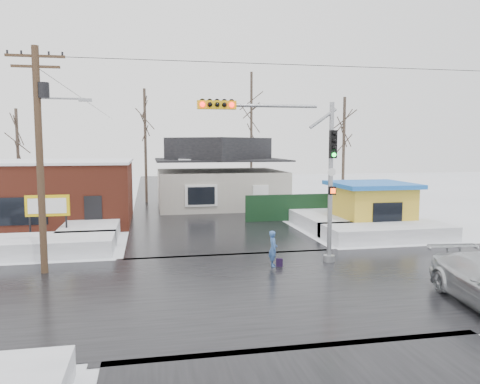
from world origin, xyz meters
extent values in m
plane|color=white|center=(0.00, 0.00, 0.00)|extent=(120.00, 120.00, 0.00)
cube|color=black|center=(0.00, 0.00, 0.01)|extent=(10.00, 120.00, 0.02)
cube|color=black|center=(0.00, 0.00, 0.01)|extent=(120.00, 10.00, 0.02)
cube|color=white|center=(-9.00, 7.00, 0.40)|extent=(7.00, 3.00, 0.80)
cube|color=white|center=(9.00, 7.00, 0.40)|extent=(7.00, 3.00, 0.80)
cube|color=white|center=(-7.00, 12.00, 0.40)|extent=(3.00, 8.00, 0.80)
cube|color=white|center=(7.00, 12.00, 0.40)|extent=(3.00, 8.00, 0.80)
cylinder|color=gray|center=(4.00, 3.00, 3.50)|extent=(0.20, 0.20, 7.00)
cylinder|color=gray|center=(4.00, 3.00, 0.15)|extent=(0.50, 0.50, 0.30)
cylinder|color=gray|center=(1.00, 3.00, 6.80)|extent=(4.60, 0.14, 0.14)
cube|color=gold|center=(-1.00, 3.00, 6.80)|extent=(1.60, 0.28, 0.35)
sphere|color=#FF0C0C|center=(-1.60, 2.84, 6.80)|extent=(0.20, 0.20, 0.20)
sphere|color=#FF0C0C|center=(-0.40, 2.84, 6.80)|extent=(0.20, 0.20, 0.20)
cube|color=black|center=(4.00, 2.80, 5.20)|extent=(0.30, 0.22, 1.20)
sphere|color=#0CE533|center=(4.00, 2.66, 4.75)|extent=(0.18, 0.18, 0.18)
cube|color=black|center=(4.00, 2.80, 3.20)|extent=(0.30, 0.20, 0.35)
cylinder|color=#382619|center=(-8.00, 3.50, 4.50)|extent=(0.28, 0.28, 9.00)
cube|color=#382619|center=(-8.00, 3.50, 8.60)|extent=(2.20, 0.10, 0.10)
cube|color=#382619|center=(-8.00, 3.50, 8.20)|extent=(1.80, 0.10, 0.10)
cylinder|color=black|center=(-7.75, 3.50, 7.30)|extent=(0.44, 0.44, 0.60)
cylinder|color=gray|center=(-7.10, 3.50, 7.00)|extent=(1.80, 0.08, 0.08)
cube|color=gray|center=(-6.20, 3.50, 6.95)|extent=(0.50, 0.22, 0.12)
cube|color=maroon|center=(-11.00, 16.00, 2.00)|extent=(12.00, 8.00, 4.00)
cube|color=white|center=(-11.00, 16.00, 4.05)|extent=(12.20, 8.20, 0.15)
cube|color=black|center=(-11.00, 11.98, 1.40)|extent=(3.00, 0.08, 1.60)
cube|color=black|center=(-7.00, 11.98, 1.10)|extent=(1.00, 0.08, 2.20)
cylinder|color=black|center=(-9.90, 9.50, 0.90)|extent=(0.10, 0.10, 1.80)
cylinder|color=black|center=(-8.10, 9.50, 0.90)|extent=(0.10, 0.10, 1.80)
cube|color=gold|center=(-9.00, 9.50, 2.00)|extent=(2.20, 0.18, 1.10)
cube|color=white|center=(-9.00, 9.39, 2.00)|extent=(1.90, 0.02, 0.80)
cube|color=#B4AEA3|center=(2.00, 22.00, 1.50)|extent=(10.00, 8.00, 3.00)
cube|color=black|center=(2.00, 22.00, 3.90)|extent=(10.40, 8.40, 0.12)
pyramid|color=black|center=(2.00, 22.00, 4.86)|extent=(9.00, 7.00, 1.80)
cube|color=maroon|center=(5.20, 23.00, 4.90)|extent=(0.70, 0.70, 1.40)
cube|color=white|center=(0.00, 17.95, 1.40)|extent=(2.40, 0.12, 1.60)
cube|color=gold|center=(9.50, 10.00, 1.30)|extent=(4.00, 4.00, 2.60)
cube|color=#1763B1|center=(9.50, 10.00, 2.75)|extent=(4.60, 4.60, 0.25)
cube|color=black|center=(9.50, 7.97, 1.30)|extent=(1.80, 0.06, 1.20)
cube|color=black|center=(6.50, 14.00, 0.90)|extent=(8.00, 0.12, 1.80)
cylinder|color=#332821|center=(-4.00, 26.00, 5.00)|extent=(0.24, 0.24, 10.00)
cylinder|color=#332821|center=(6.00, 28.00, 6.00)|extent=(0.24, 0.24, 12.00)
cylinder|color=#332821|center=(12.00, 20.00, 4.50)|extent=(0.24, 0.24, 9.00)
cylinder|color=#332821|center=(-14.00, 24.00, 4.00)|extent=(0.24, 0.24, 8.00)
imported|color=#385E9D|center=(1.35, 2.71, 0.77)|extent=(0.43, 0.60, 1.53)
cube|color=black|center=(1.60, 2.58, 0.17)|extent=(0.30, 0.21, 0.35)
camera|label=1|loc=(-3.80, -16.17, 5.23)|focal=35.00mm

